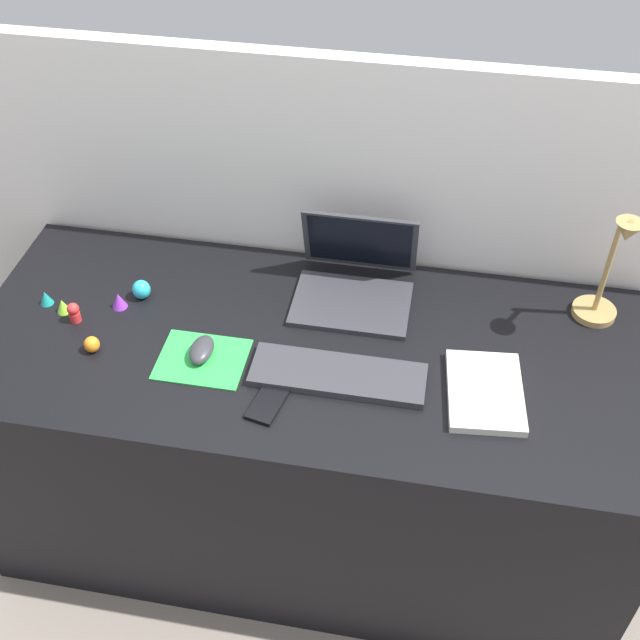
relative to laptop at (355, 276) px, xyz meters
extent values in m
plane|color=slate|center=(-0.09, -0.22, -0.79)|extent=(6.00, 6.00, 0.00)
cube|color=silver|center=(-0.09, 0.18, -0.14)|extent=(2.88, 0.05, 1.30)
cube|color=black|center=(-0.09, -0.22, -0.42)|extent=(1.68, 0.72, 0.74)
cube|color=#333338|center=(0.00, -0.06, -0.05)|extent=(0.30, 0.21, 0.01)
cube|color=#333338|center=(0.00, 0.07, 0.06)|extent=(0.30, 0.06, 0.20)
cube|color=black|center=(0.00, 0.07, 0.06)|extent=(0.27, 0.05, 0.17)
cube|color=#333338|center=(0.01, -0.31, -0.04)|extent=(0.41, 0.13, 0.02)
cube|color=green|center=(-0.32, -0.31, -0.05)|extent=(0.21, 0.17, 0.00)
ellipsoid|color=#333338|center=(-0.33, -0.30, -0.03)|extent=(0.06, 0.10, 0.03)
cube|color=black|center=(-0.13, -0.42, -0.05)|extent=(0.09, 0.14, 0.01)
cylinder|color=#A5844C|center=(0.61, 0.02, -0.04)|extent=(0.11, 0.11, 0.02)
cylinder|color=#A5844C|center=(0.61, 0.02, 0.10)|extent=(0.01, 0.01, 0.28)
cylinder|color=#A5844C|center=(0.61, -0.01, 0.25)|extent=(0.01, 0.08, 0.08)
cone|color=#A5844C|center=(0.61, -0.05, 0.26)|extent=(0.06, 0.06, 0.05)
cube|color=silver|center=(0.35, -0.31, -0.04)|extent=(0.19, 0.26, 0.02)
ellipsoid|color=orange|center=(-0.59, -0.33, -0.03)|extent=(0.04, 0.04, 0.04)
cone|color=purple|center=(-0.59, -0.17, -0.03)|extent=(0.04, 0.04, 0.04)
ellipsoid|color=#28B7CC|center=(-0.54, -0.12, -0.03)|extent=(0.05, 0.05, 0.05)
cone|color=teal|center=(-0.78, -0.19, -0.03)|extent=(0.03, 0.03, 0.04)
cylinder|color=red|center=(-0.68, -0.24, -0.04)|extent=(0.03, 0.03, 0.03)
sphere|color=red|center=(-0.68, -0.24, -0.01)|extent=(0.03, 0.03, 0.03)
cone|color=#8CDB33|center=(-0.72, -0.21, -0.03)|extent=(0.03, 0.03, 0.04)
camera|label=1|loc=(0.19, -1.57, 1.31)|focal=44.49mm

